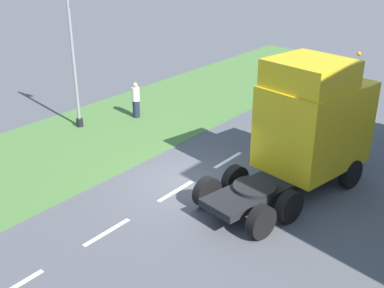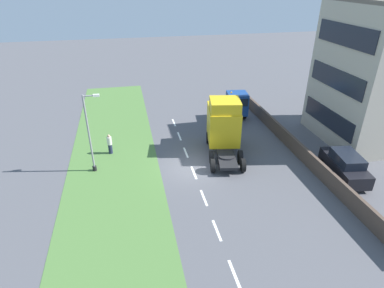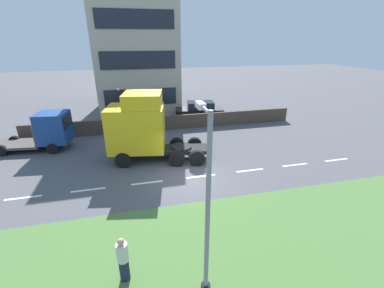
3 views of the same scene
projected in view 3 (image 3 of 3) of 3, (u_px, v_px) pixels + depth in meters
ground_plane at (190, 178)px, 15.27m from camera, size 120.00×120.00×0.00m
grass_verge at (225, 254)px, 9.88m from camera, size 7.00×44.00×0.01m
lane_markings at (201, 176)px, 15.42m from camera, size 0.16×21.00×0.00m
boundary_wall at (167, 123)px, 23.12m from camera, size 0.25×24.00×1.28m
building_block at (136, 55)px, 29.14m from camera, size 11.72×8.19×12.97m
lorry_cab at (141, 127)px, 16.77m from camera, size 3.66×6.76×4.71m
flatbed_truck at (48, 130)px, 18.71m from camera, size 2.67×5.98×2.78m
parked_car at (199, 112)px, 25.37m from camera, size 2.53×4.85×1.95m
lamp_post at (206, 221)px, 7.34m from camera, size 1.27×0.31×6.13m
pedestrian at (123, 260)px, 8.54m from camera, size 0.39×0.39×1.75m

